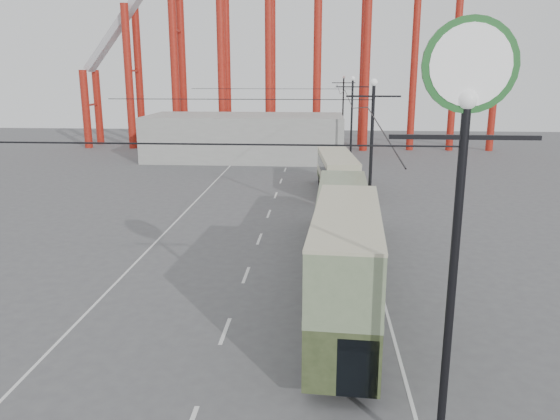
# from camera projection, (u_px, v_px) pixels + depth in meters

# --- Properties ---
(ground) EXTENTS (160.00, 160.00, 0.00)m
(ground) POSITION_uv_depth(u_px,v_px,m) (235.00, 391.00, 17.03)
(ground) COLOR #4E4E50
(ground) RESTS_ON ground
(road_markings) EXTENTS (12.52, 120.00, 0.01)m
(road_markings) POSITION_uv_depth(u_px,v_px,m) (268.00, 222.00, 36.14)
(road_markings) COLOR silver
(road_markings) RESTS_ON ground
(lamp_post_near) EXTENTS (3.20, 0.44, 10.80)m
(lamp_post_near) POSITION_uv_depth(u_px,v_px,m) (463.00, 158.00, 11.81)
(lamp_post_near) COLOR black
(lamp_post_near) RESTS_ON ground
(lamp_post_mid) EXTENTS (3.20, 0.44, 9.32)m
(lamp_post_mid) POSITION_uv_depth(u_px,v_px,m) (371.00, 157.00, 32.89)
(lamp_post_mid) COLOR black
(lamp_post_mid) RESTS_ON ground
(lamp_post_far) EXTENTS (3.20, 0.44, 9.32)m
(lamp_post_far) POSITION_uv_depth(u_px,v_px,m) (351.00, 124.00, 54.17)
(lamp_post_far) COLOR black
(lamp_post_far) RESTS_ON ground
(lamp_post_distant) EXTENTS (3.20, 0.44, 9.32)m
(lamp_post_distant) POSITION_uv_depth(u_px,v_px,m) (343.00, 110.00, 75.44)
(lamp_post_distant) COLOR black
(lamp_post_distant) RESTS_ON ground
(fairground_shed) EXTENTS (22.00, 10.00, 5.00)m
(fairground_shed) POSITION_uv_depth(u_px,v_px,m) (245.00, 137.00, 62.29)
(fairground_shed) COLOR gray
(fairground_shed) RESTS_ON ground
(double_decker_bus) EXTENTS (2.87, 9.28, 4.92)m
(double_decker_bus) POSITION_uv_depth(u_px,v_px,m) (346.00, 269.00, 19.71)
(double_decker_bus) COLOR #303B1F
(double_decker_bus) RESTS_ON ground
(single_decker_green) EXTENTS (3.15, 12.19, 3.42)m
(single_decker_green) POSITION_uv_depth(u_px,v_px,m) (343.00, 216.00, 30.17)
(single_decker_green) COLOR #6B7C5B
(single_decker_green) RESTS_ON ground
(single_decker_cream) EXTENTS (3.31, 10.28, 3.15)m
(single_decker_cream) POSITION_uv_depth(u_px,v_px,m) (337.00, 171.00, 44.86)
(single_decker_cream) COLOR #B8B494
(single_decker_cream) RESTS_ON ground
(pedestrian) EXTENTS (0.75, 0.70, 1.72)m
(pedestrian) POSITION_uv_depth(u_px,v_px,m) (325.00, 303.00, 21.39)
(pedestrian) COLOR black
(pedestrian) RESTS_ON ground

